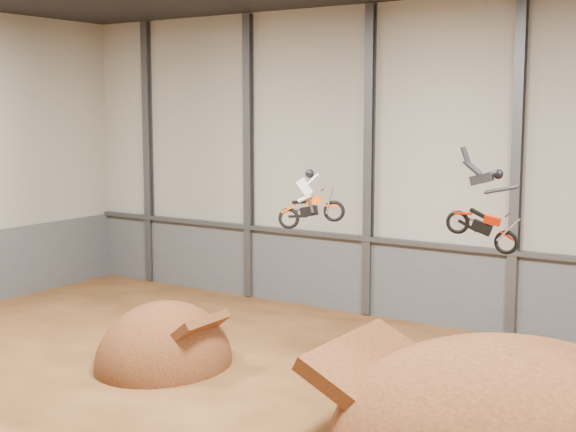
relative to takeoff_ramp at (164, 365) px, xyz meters
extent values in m
cube|color=#A8A495|center=(6.22, 10.79, 7.00)|extent=(40.00, 0.10, 14.00)
cube|color=#55575D|center=(6.22, 10.69, 1.75)|extent=(39.80, 0.18, 3.50)
cube|color=#47494F|center=(6.22, 10.54, 3.55)|extent=(39.80, 0.35, 0.20)
cube|color=#47494F|center=(-10.45, 10.59, 7.00)|extent=(0.40, 0.36, 13.90)
cube|color=#47494F|center=(-3.78, 10.59, 7.00)|extent=(0.40, 0.36, 13.90)
cube|color=#47494F|center=(2.88, 10.59, 7.00)|extent=(0.40, 0.36, 13.90)
cube|color=#47494F|center=(9.55, 10.59, 7.00)|extent=(0.40, 0.36, 13.90)
ellipsoid|color=#412010|center=(0.00, 0.00, 0.00)|extent=(4.74, 5.47, 4.74)
camera|label=1|loc=(19.42, -21.44, 9.34)|focal=50.00mm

